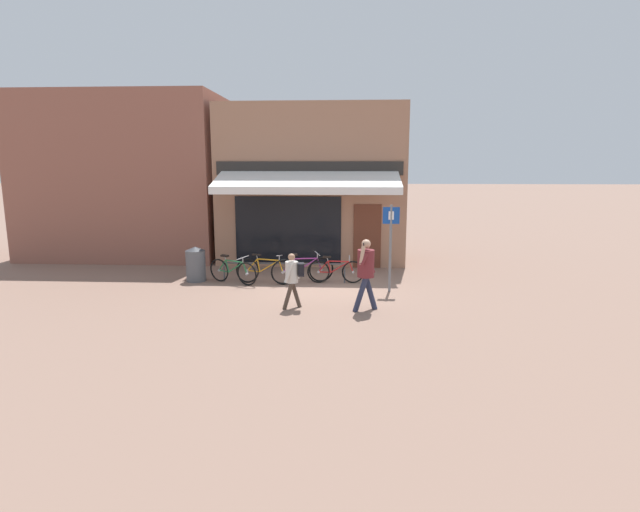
# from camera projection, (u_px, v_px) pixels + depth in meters

# --- Properties ---
(ground_plane) EXTENTS (160.00, 160.00, 0.00)m
(ground_plane) POSITION_uv_depth(u_px,v_px,m) (322.00, 286.00, 14.03)
(ground_plane) COLOR #846656
(shop_front) EXTENTS (6.35, 4.66, 5.36)m
(shop_front) POSITION_uv_depth(u_px,v_px,m) (312.00, 184.00, 17.61)
(shop_front) COLOR #9E7056
(shop_front) RESTS_ON ground_plane
(neighbour_building) EXTENTS (6.99, 4.00, 5.83)m
(neighbour_building) POSITION_uv_depth(u_px,v_px,m) (128.00, 177.00, 18.46)
(neighbour_building) COLOR #8E5647
(neighbour_building) RESTS_ON ground_plane
(bike_rack_rail) EXTENTS (3.61, 0.04, 0.57)m
(bike_rack_rail) POSITION_uv_depth(u_px,v_px,m) (284.00, 266.00, 14.40)
(bike_rack_rail) COLOR #47494F
(bike_rack_rail) RESTS_ON ground_plane
(bicycle_green) EXTENTS (1.55, 0.86, 0.82)m
(bicycle_green) POSITION_uv_depth(u_px,v_px,m) (233.00, 271.00, 14.24)
(bicycle_green) COLOR black
(bicycle_green) RESTS_ON ground_plane
(bicycle_orange) EXTENTS (1.77, 0.51, 0.87)m
(bicycle_orange) POSITION_uv_depth(u_px,v_px,m) (265.00, 270.00, 14.27)
(bicycle_orange) COLOR black
(bicycle_orange) RESTS_ON ground_plane
(bicycle_purple) EXTENTS (1.78, 0.71, 0.88)m
(bicycle_purple) POSITION_uv_depth(u_px,v_px,m) (302.00, 270.00, 14.29)
(bicycle_purple) COLOR black
(bicycle_purple) RESTS_ON ground_plane
(bicycle_red) EXTENTS (1.64, 0.52, 0.79)m
(bicycle_red) POSITION_uv_depth(u_px,v_px,m) (336.00, 271.00, 14.32)
(bicycle_red) COLOR black
(bicycle_red) RESTS_ON ground_plane
(pedestrian_adult) EXTENTS (0.59, 0.66, 1.69)m
(pedestrian_adult) POSITION_uv_depth(u_px,v_px,m) (366.00, 267.00, 11.48)
(pedestrian_adult) COLOR #282D47
(pedestrian_adult) RESTS_ON ground_plane
(pedestrian_child) EXTENTS (0.53, 0.52, 1.33)m
(pedestrian_child) POSITION_uv_depth(u_px,v_px,m) (293.00, 274.00, 11.70)
(pedestrian_child) COLOR #47382D
(pedestrian_child) RESTS_ON ground_plane
(litter_bin) EXTENTS (0.58, 0.58, 1.02)m
(litter_bin) POSITION_uv_depth(u_px,v_px,m) (196.00, 264.00, 14.54)
(litter_bin) COLOR #515459
(litter_bin) RESTS_ON ground_plane
(parking_sign) EXTENTS (0.44, 0.07, 2.33)m
(parking_sign) POSITION_uv_depth(u_px,v_px,m) (391.00, 239.00, 13.16)
(parking_sign) COLOR slate
(parking_sign) RESTS_ON ground_plane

